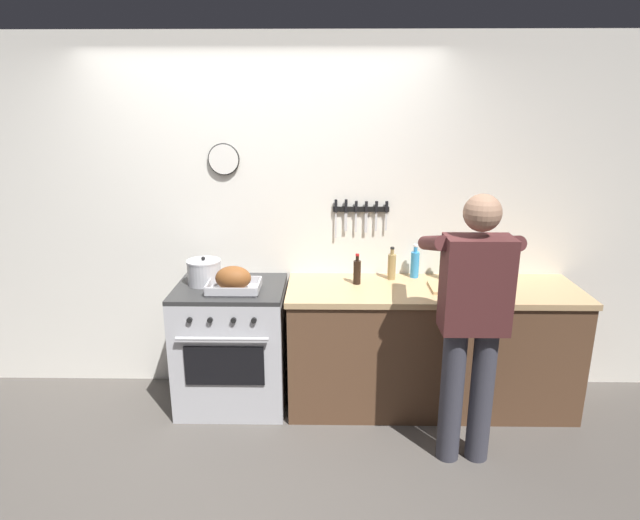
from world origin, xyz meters
The scene contains 12 objects.
ground_plane centered at (0.00, 0.00, 0.00)m, with size 8.00×8.00×0.00m, color #4C4742.
wall_back centered at (0.00, 1.35, 1.30)m, with size 6.00×0.13×2.60m.
counter_block centered at (1.20, 0.99, 0.45)m, with size 2.03×0.65×0.90m.
stove centered at (-0.22, 0.99, 0.45)m, with size 0.76×0.67×0.90m.
person_cook centered at (1.31, 0.38, 0.95)m, with size 0.51×0.63×1.66m.
roasting_pan centered at (-0.17, 0.89, 0.98)m, with size 0.35×0.26×0.18m.
stock_pot centered at (-0.41, 1.04, 0.99)m, with size 0.24×0.24×0.20m.
cutting_board centered at (1.35, 0.96, 0.91)m, with size 0.36×0.24×0.02m, color tan.
bottle_dish_soap centered at (1.10, 1.21, 1.00)m, with size 0.06×0.06×0.25m.
bottle_vinegar centered at (0.93, 1.17, 1.00)m, with size 0.06×0.06×0.24m.
bottle_soy_sauce centered at (0.67, 1.06, 0.99)m, with size 0.05×0.05×0.22m.
bottle_olive_oil centered at (1.31, 1.18, 1.01)m, with size 0.07×0.07×0.26m.
Camera 1 is at (0.46, -2.52, 2.14)m, focal length 29.97 mm.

